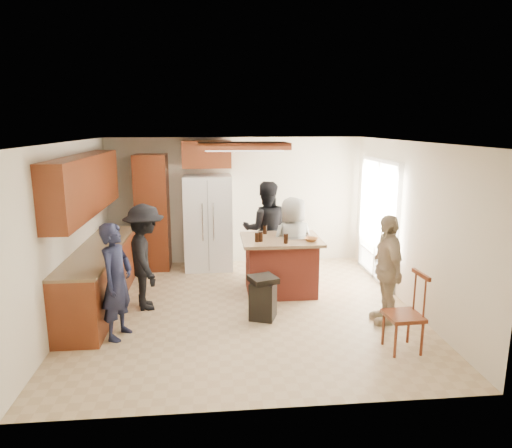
{
  "coord_description": "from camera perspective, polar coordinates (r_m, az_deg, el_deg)",
  "views": [
    {
      "loc": [
        -0.46,
        -6.47,
        2.74
      ],
      "look_at": [
        0.24,
        0.77,
        1.15
      ],
      "focal_mm": 32.0,
      "sensor_mm": 36.0,
      "label": 1
    }
  ],
  "objects": [
    {
      "name": "kitchen_island",
      "position": [
        7.57,
        3.1,
        -5.1
      ],
      "size": [
        1.28,
        1.03,
        0.93
      ],
      "color": "#A73B2B",
      "rests_on": "ground"
    },
    {
      "name": "person_behind_right",
      "position": [
        7.66,
        4.62,
        -2.46
      ],
      "size": [
        0.87,
        0.68,
        1.58
      ],
      "primitive_type": "imported",
      "rotation": [
        0.0,
        0.0,
        3.4
      ],
      "color": "gray",
      "rests_on": "ground"
    },
    {
      "name": "back_wall_units",
      "position": [
        8.82,
        -11.15,
        3.23
      ],
      "size": [
        1.8,
        0.6,
        2.45
      ],
      "color": "maroon",
      "rests_on": "ground"
    },
    {
      "name": "spindle_chair",
      "position": [
        5.97,
        18.13,
        -10.82
      ],
      "size": [
        0.45,
        0.45,
        0.99
      ],
      "color": "maroon",
      "rests_on": "ground"
    },
    {
      "name": "island_items",
      "position": [
        7.36,
        4.45,
        -1.58
      ],
      "size": [
        1.04,
        0.73,
        0.15
      ],
      "color": "silver",
      "rests_on": "kitchen_island"
    },
    {
      "name": "room_shell",
      "position": [
        9.63,
        24.75,
        -0.03
      ],
      "size": [
        8.0,
        5.2,
        5.0
      ],
      "color": "tan",
      "rests_on": "ground"
    },
    {
      "name": "person_front_left",
      "position": [
        6.18,
        -17.02,
        -6.84
      ],
      "size": [
        0.56,
        0.66,
        1.53
      ],
      "primitive_type": "imported",
      "rotation": [
        0.0,
        0.0,
        1.25
      ],
      "color": "#1B1E36",
      "rests_on": "ground"
    },
    {
      "name": "person_counter",
      "position": [
        7.03,
        -13.66,
        -4.04
      ],
      "size": [
        0.72,
        1.12,
        1.6
      ],
      "primitive_type": "imported",
      "rotation": [
        0.0,
        0.0,
        1.82
      ],
      "color": "black",
      "rests_on": "ground"
    },
    {
      "name": "person_behind_left",
      "position": [
        8.27,
        1.24,
        -0.68
      ],
      "size": [
        0.87,
        0.56,
        1.76
      ],
      "primitive_type": "imported",
      "rotation": [
        0.0,
        0.0,
        3.1
      ],
      "color": "black",
      "rests_on": "ground"
    },
    {
      "name": "trash_bin",
      "position": [
        6.61,
        0.88,
        -9.14
      ],
      "size": [
        0.46,
        0.46,
        0.63
      ],
      "color": "black",
      "rests_on": "ground"
    },
    {
      "name": "refrigerator",
      "position": [
        8.79,
        -5.99,
        0.18
      ],
      "size": [
        0.9,
        0.76,
        1.8
      ],
      "color": "white",
      "rests_on": "ground"
    },
    {
      "name": "left_cabinetry",
      "position": [
        7.32,
        -19.46,
        -2.5
      ],
      "size": [
        0.64,
        3.0,
        2.3
      ],
      "color": "maroon",
      "rests_on": "ground"
    },
    {
      "name": "person_side_right",
      "position": [
        6.63,
        16.02,
        -5.43
      ],
      "size": [
        0.48,
        0.92,
        1.54
      ],
      "primitive_type": "imported",
      "rotation": [
        0.0,
        0.0,
        -1.59
      ],
      "color": "tan",
      "rests_on": "ground"
    }
  ]
}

